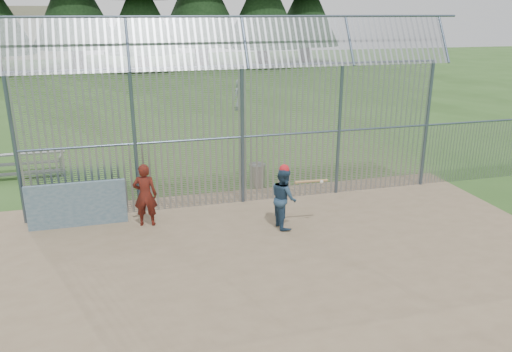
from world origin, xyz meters
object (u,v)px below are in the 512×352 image
object	(u,v)px
batter	(284,198)
trash_can	(257,175)
bleacher	(18,165)
dugout_wall	(77,205)
onlooker	(145,195)

from	to	relation	value
batter	trash_can	xyz separation A→B (m)	(0.19, 3.31, -0.44)
batter	bleacher	bearing A→B (deg)	45.74
trash_can	bleacher	bearing A→B (deg)	157.89
trash_can	bleacher	distance (m)	8.26
batter	bleacher	distance (m)	9.85
dugout_wall	onlooker	distance (m)	1.80
onlooker	trash_can	size ratio (longest dim) A/B	2.06
dugout_wall	onlooker	bearing A→B (deg)	-12.89
onlooker	bleacher	world-z (taller)	onlooker
batter	bleacher	world-z (taller)	batter
batter	onlooker	size ratio (longest dim) A/B	0.95
onlooker	trash_can	xyz separation A→B (m)	(3.66, 2.27, -0.48)
dugout_wall	bleacher	world-z (taller)	dugout_wall
dugout_wall	batter	xyz separation A→B (m)	(5.20, -1.44, 0.20)
trash_can	batter	bearing A→B (deg)	-93.28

